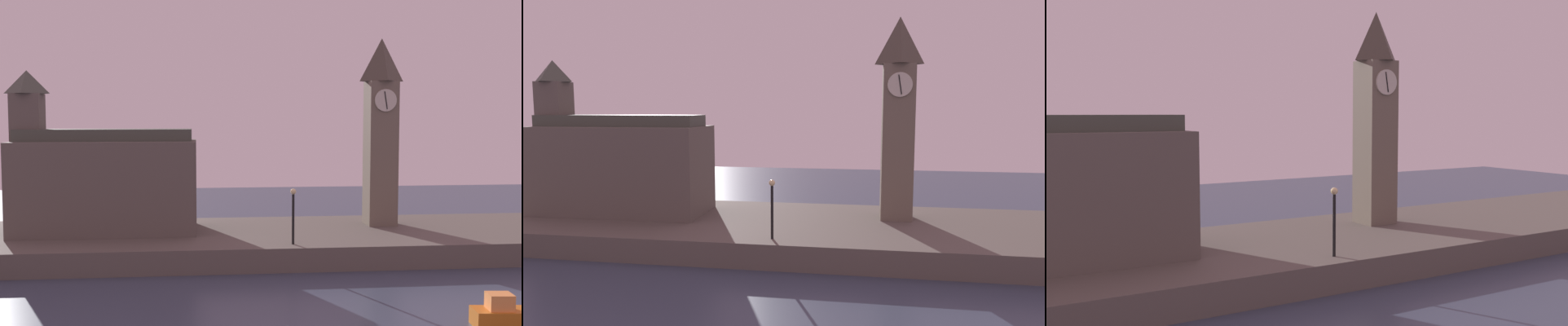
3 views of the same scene
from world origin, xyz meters
The scene contains 4 objects.
far_embankment centered at (0.00, 20.00, 0.75)m, with size 70.00×12.00×1.50m, color #5B544C.
clock_tower centered at (9.04, 21.80, 8.51)m, with size 2.29×2.34×13.53m.
parliament_hall centered at (-10.89, 20.80, 5.06)m, with size 12.31×5.48×10.99m.
streetlamp centered at (1.62, 15.30, 3.69)m, with size 0.36×0.36×3.47m.
Camera 2 is at (6.63, -11.44, 9.05)m, focal length 33.10 mm.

